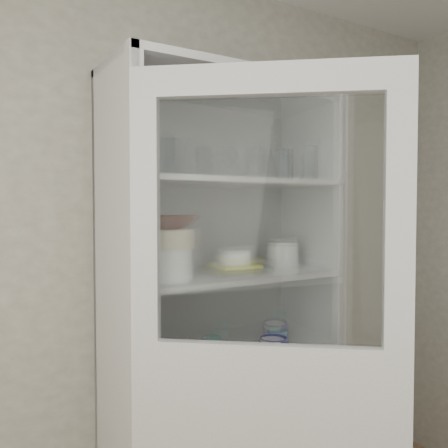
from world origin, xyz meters
TOP-DOWN VIEW (x-y plane):
  - wall_back at (0.00, 1.50)m, footprint 3.60×0.02m
  - pantry_cabinet at (0.20, 1.34)m, footprint 1.00×0.45m
  - cupboard_door at (0.05, 0.76)m, footprint 0.72×0.60m
  - tumbler_0 at (-0.13, 1.15)m, footprint 0.08×0.08m
  - tumbler_1 at (-0.12, 1.17)m, footprint 0.09×0.09m
  - tumbler_2 at (-0.09, 1.14)m, footprint 0.08×0.08m
  - tumbler_3 at (0.27, 1.15)m, footprint 0.08×0.08m
  - tumbler_4 at (0.41, 1.14)m, footprint 0.08×0.08m
  - tumbler_5 at (0.56, 1.14)m, footprint 0.10×0.10m
  - tumbler_6 at (0.45, 1.16)m, footprint 0.07×0.07m
  - tumbler_7 at (-0.09, 1.29)m, footprint 0.10×0.10m
  - tumbler_8 at (-0.17, 1.25)m, footprint 0.09×0.09m
  - tumbler_9 at (0.11, 1.29)m, footprint 0.09×0.09m
  - goblet_0 at (-0.21, 1.37)m, footprint 0.08×0.08m
  - goblet_1 at (0.14, 1.36)m, footprint 0.07×0.07m
  - goblet_2 at (0.31, 1.40)m, footprint 0.08×0.08m
  - goblet_3 at (0.48, 1.36)m, footprint 0.08×0.08m
  - plate_stack_front at (-0.10, 1.22)m, footprint 0.21×0.21m
  - plate_stack_back at (-0.00, 1.41)m, footprint 0.22×0.22m
  - cream_bowl at (-0.10, 1.22)m, footprint 0.29×0.29m
  - terracotta_bowl at (-0.10, 1.22)m, footprint 0.27×0.27m
  - glass_platter at (0.25, 1.28)m, footprint 0.43×0.43m
  - yellow_trivet at (0.25, 1.28)m, footprint 0.20×0.20m
  - white_ramekin at (0.25, 1.28)m, footprint 0.19×0.19m
  - grey_bowl_stack at (0.52, 1.28)m, footprint 0.15×0.15m
  - mug_blue at (0.41, 1.20)m, footprint 0.17×0.17m
  - mug_teal at (0.54, 1.33)m, footprint 0.11×0.11m
  - mug_white at (0.40, 1.19)m, footprint 0.14×0.14m
  - teal_jar at (0.16, 1.31)m, footprint 0.09×0.09m
  - measuring_cups at (0.12, 1.20)m, footprint 0.09×0.09m
  - white_canister at (-0.18, 1.31)m, footprint 0.12×0.12m
  - tin_box at (0.39, 1.24)m, footprint 0.23×0.19m

SIDE VIEW (x-z plane):
  - tin_box at x=0.39m, z-range 0.46..0.52m
  - cupboard_door at x=0.05m, z-range -0.13..1.87m
  - measuring_cups at x=0.12m, z-range 0.86..0.90m
  - mug_teal at x=0.54m, z-range 0.86..0.95m
  - mug_white at x=0.40m, z-range 0.86..0.96m
  - mug_blue at x=0.41m, z-range 0.86..0.97m
  - teal_jar at x=0.16m, z-range 0.86..0.97m
  - white_canister at x=-0.18m, z-range 0.86..0.98m
  - pantry_cabinet at x=0.20m, z-range -0.11..1.99m
  - glass_platter at x=0.25m, z-range 1.26..1.28m
  - yellow_trivet at x=0.25m, z-range 1.28..1.29m
  - plate_stack_back at x=0.00m, z-range 1.26..1.33m
  - wall_back at x=0.00m, z-range 0.00..2.60m
  - grey_bowl_stack at x=0.52m, z-range 1.26..1.38m
  - plate_stack_front at x=-0.10m, z-range 1.26..1.39m
  - white_ramekin at x=0.25m, z-range 1.29..1.36m
  - cream_bowl at x=-0.10m, z-range 1.39..1.46m
  - terracotta_bowl at x=-0.10m, z-range 1.46..1.51m
  - tumbler_4 at x=0.41m, z-range 1.66..1.79m
  - tumbler_0 at x=-0.13m, z-range 1.66..1.79m
  - tumbler_3 at x=0.27m, z-range 1.66..1.79m
  - tumbler_6 at x=0.45m, z-range 1.66..1.80m
  - tumbler_2 at x=-0.09m, z-range 1.66..1.80m
  - tumbler_9 at x=0.11m, z-range 1.66..1.80m
  - tumbler_8 at x=-0.17m, z-range 1.66..1.80m
  - tumbler_5 at x=0.56m, z-range 1.66..1.81m
  - tumbler_1 at x=-0.12m, z-range 1.66..1.81m
  - tumbler_7 at x=-0.09m, z-range 1.66..1.82m
  - goblet_1 at x=0.14m, z-range 1.66..1.82m
  - goblet_2 at x=0.31m, z-range 1.66..1.83m
  - goblet_0 at x=-0.21m, z-range 1.66..1.83m
  - goblet_3 at x=0.48m, z-range 1.66..1.84m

